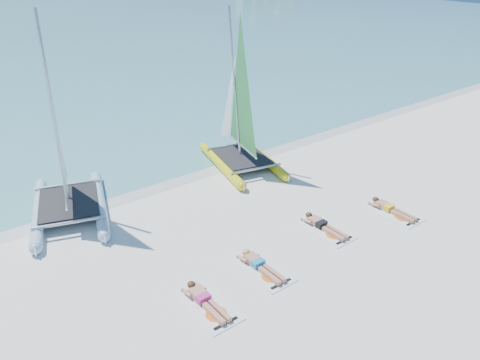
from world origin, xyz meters
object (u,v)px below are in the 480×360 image
Objects in this scene: sunbather_a at (204,299)px; towel_c at (326,230)px; catamaran_yellow at (237,116)px; towel_a at (209,307)px; sunbather_b at (259,264)px; towel_b at (263,270)px; sunbather_d at (390,208)px; towel_d at (394,213)px; catamaran_blue at (60,158)px; sunbather_c at (322,225)px.

towel_c is (5.03, 0.47, -0.11)m from sunbather_a.
sunbather_a is at bearing -119.09° from catamaran_yellow.
towel_a is 2.12m from sunbather_b.
towel_b is (2.06, 0.29, 0.00)m from towel_a.
towel_a is 7.68m from sunbather_d.
sunbather_a is 7.68m from towel_d.
towel_b and towel_c have the same top height.
towel_d is at bearing -19.70° from catamaran_blue.
sunbather_d is (-0.00, 0.19, 0.11)m from towel_d.
towel_c is at bearing 7.10° from towel_b.
sunbather_d is (2.64, -0.67, 0.00)m from sunbather_c.
sunbather_a and sunbather_d have the same top height.
sunbather_a is (-6.04, -6.58, -1.90)m from catamaran_yellow.
towel_d is (2.64, -0.67, 0.00)m from towel_c.
towel_d is at bearing -3.10° from towel_b.
towel_c is at bearing -90.00° from sunbather_c.
sunbather_d is at bearing -1.14° from towel_b.
sunbather_d reaches higher than towel_d.
catamaran_yellow is 3.47× the size of towel_d.
sunbather_c is at bearing 10.71° from towel_b.
sunbather_c is at bearing 161.89° from towel_d.
catamaran_blue is 7.62m from towel_b.
towel_b is at bearing -169.29° from sunbather_c.
sunbather_d is at bearing 90.00° from towel_d.
towel_d is at bearing -1.50° from sunbather_a.
towel_d is 0.22m from sunbather_d.
towel_a is at bearing -62.27° from catamaran_blue.
towel_d is (5.61, -0.50, -0.11)m from sunbather_b.
towel_b and towel_d have the same top height.
catamaran_blue is 7.07m from sunbather_a.
catamaran_yellow is at bearing 103.54° from towel_d.
sunbather_b reaches higher than towel_c.
towel_a is at bearing -178.64° from sunbather_d.
sunbather_a is 1.00× the size of sunbather_b.
towel_a is at bearing -118.27° from catamaran_yellow.
sunbather_c is 0.93× the size of towel_d.
sunbather_a reaches higher than towel_a.
sunbather_a is (1.13, -6.72, -1.90)m from catamaran_blue.
sunbather_b is 1.00× the size of sunbather_c.
catamaran_yellow reaches higher than sunbather_d.
towel_c is at bearing -26.94° from catamaran_blue.
towel_d is at bearing -14.28° from towel_c.
catamaran_blue is at bearing 142.60° from sunbather_d.
towel_b is at bearing -108.10° from catamaran_yellow.
sunbather_a is at bearing -62.01° from catamaran_blue.
sunbather_b and sunbather_c have the same top height.
catamaran_blue reaches higher than sunbather_b.
towel_b is 0.22m from sunbather_b.
sunbather_d reaches higher than towel_a.
towel_c is 2.73m from towel_d.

